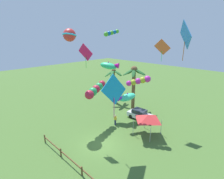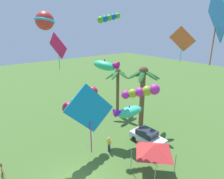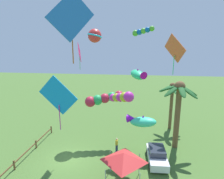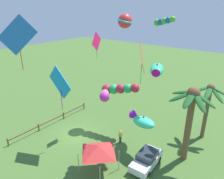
% 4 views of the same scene
% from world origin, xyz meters
% --- Properties ---
extents(ground_plane, '(120.00, 120.00, 0.00)m').
position_xyz_m(ground_plane, '(0.00, 0.00, 0.00)').
color(ground_plane, '#476B2D').
extents(palm_tree_0, '(3.94, 3.89, 6.57)m').
position_xyz_m(palm_tree_0, '(-8.87, 11.52, 4.97)').
color(palm_tree_0, brown).
rests_on(palm_tree_0, ground).
extents(palm_tree_1, '(4.17, 4.28, 7.68)m').
position_xyz_m(palm_tree_1, '(-3.86, 11.23, 5.62)').
color(palm_tree_1, brown).
rests_on(palm_tree_1, ground).
extents(rail_fence, '(11.55, 0.12, 0.95)m').
position_xyz_m(rail_fence, '(0.42, -4.41, 0.60)').
color(rail_fence, brown).
rests_on(rail_fence, ground).
extents(parked_car_0, '(3.98, 1.89, 1.51)m').
position_xyz_m(parked_car_0, '(-0.62, 8.85, 0.75)').
color(parked_car_0, silver).
rests_on(parked_car_0, ground).
extents(spectator_0, '(0.55, 0.26, 1.59)m').
position_xyz_m(spectator_0, '(-2.02, 4.71, 0.81)').
color(spectator_0, '#2D3351').
rests_on(spectator_0, ground).
extents(festival_tent, '(2.86, 2.86, 2.85)m').
position_xyz_m(festival_tent, '(2.72, 5.79, 2.47)').
color(festival_tent, '#9E9EA3').
rests_on(festival_tent, ground).
extents(kite_tube_0, '(2.50, 2.22, 1.37)m').
position_xyz_m(kite_tube_0, '(1.36, 5.44, 7.13)').
color(kite_tube_0, '#CB2BAB').
extents(kite_tube_1, '(2.19, 4.36, 1.76)m').
position_xyz_m(kite_tube_1, '(-4.12, 2.86, 5.36)').
color(kite_tube_1, red).
extents(kite_tube_2, '(1.19, 2.36, 1.03)m').
position_xyz_m(kite_tube_2, '(-5.27, 7.13, 12.89)').
color(kite_tube_2, green).
extents(kite_ball_3, '(2.48, 2.48, 1.69)m').
position_xyz_m(kite_ball_3, '(-7.22, 1.33, 12.58)').
color(kite_ball_3, red).
extents(kite_diamond_4, '(1.82, 1.19, 2.96)m').
position_xyz_m(kite_diamond_4, '(2.02, 9.29, 11.05)').
color(kite_diamond_4, '#E26130').
extents(kite_diamond_5, '(0.26, 3.42, 4.78)m').
position_xyz_m(kite_diamond_5, '(2.01, 0.23, 7.20)').
color(kite_diamond_5, '#128ADE').
extents(kite_diamond_6, '(1.75, 1.81, 3.43)m').
position_xyz_m(kite_diamond_6, '(7.22, 3.50, 12.54)').
color(kite_diamond_6, '#246DB8').
extents(kite_diamond_7, '(2.00, 0.55, 2.86)m').
position_xyz_m(kite_diamond_7, '(-2.97, 0.62, 10.63)').
color(kite_diamond_7, '#E31857').
extents(kite_fish_8, '(2.18, 3.41, 1.44)m').
position_xyz_m(kite_fish_8, '(-2.13, 7.27, 3.63)').
color(kite_fish_8, '#3ADDA4').
extents(kite_fish_9, '(3.28, 2.36, 1.39)m').
position_xyz_m(kite_fish_9, '(-5.30, 6.83, 8.10)').
color(kite_fish_9, '#29CE7E').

